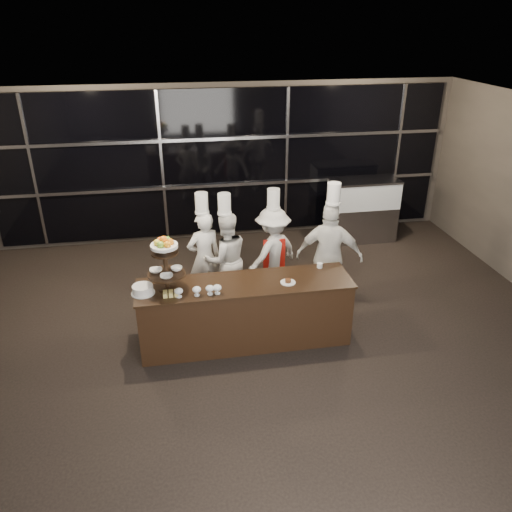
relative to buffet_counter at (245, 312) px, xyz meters
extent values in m
plane|color=black|center=(0.20, -1.25, -0.47)|extent=(10.00, 10.00, 0.00)
plane|color=black|center=(0.20, -1.25, 2.53)|extent=(10.00, 10.00, 0.00)
plane|color=#473F38|center=(0.20, 3.75, 1.03)|extent=(9.00, 0.00, 9.00)
cube|color=black|center=(0.20, 3.69, 1.03)|extent=(8.60, 0.04, 2.80)
cube|color=#A5A5AA|center=(0.20, 3.64, 0.63)|extent=(8.60, 0.06, 0.06)
cube|color=#A5A5AA|center=(0.20, 3.64, 1.53)|extent=(8.60, 0.06, 0.06)
cube|color=#A5A5AA|center=(-3.30, 3.66, 1.03)|extent=(0.05, 0.05, 2.80)
cube|color=#A5A5AA|center=(-1.00, 3.66, 1.03)|extent=(0.05, 0.05, 2.80)
cube|color=#A5A5AA|center=(1.40, 3.66, 1.03)|extent=(0.05, 0.05, 2.80)
cube|color=#A5A5AA|center=(3.70, 3.66, 1.03)|extent=(0.05, 0.05, 2.80)
cube|color=black|center=(0.00, 0.00, -0.02)|extent=(2.80, 0.70, 0.90)
cube|color=black|center=(0.00, 0.00, 0.44)|extent=(2.84, 0.74, 0.03)
cylinder|color=black|center=(-1.00, 0.00, 0.47)|extent=(0.24, 0.24, 0.03)
cylinder|color=black|center=(-1.00, 0.00, 0.80)|extent=(0.06, 0.06, 0.70)
cylinder|color=black|center=(-1.00, 0.00, 0.67)|extent=(0.48, 0.48, 0.02)
cylinder|color=black|center=(-1.00, 0.00, 0.97)|extent=(0.34, 0.34, 0.02)
cylinder|color=white|center=(-1.00, 0.00, 1.02)|extent=(0.10, 0.10, 0.06)
cylinder|color=white|center=(-1.00, 0.00, 1.07)|extent=(0.34, 0.34, 0.04)
sphere|color=orange|center=(-0.92, 0.00, 1.11)|extent=(0.09, 0.09, 0.09)
sphere|color=#5AAA2B|center=(-0.96, 0.07, 1.11)|extent=(0.09, 0.09, 0.09)
sphere|color=#EB5613|center=(-1.04, 0.07, 1.11)|extent=(0.09, 0.09, 0.09)
sphere|color=yellow|center=(-1.08, 0.00, 1.11)|extent=(0.09, 0.09, 0.09)
sphere|color=#78A42A|center=(-1.04, -0.07, 1.11)|extent=(0.09, 0.09, 0.09)
sphere|color=orange|center=(-0.96, -0.07, 1.11)|extent=(0.09, 0.09, 0.09)
sphere|color=orange|center=(-1.00, 0.00, 1.15)|extent=(0.09, 0.09, 0.09)
imported|color=white|center=(-1.13, 0.06, 0.71)|extent=(0.16, 0.16, 0.04)
imported|color=white|center=(-0.87, 0.06, 0.71)|extent=(0.15, 0.15, 0.05)
imported|color=white|center=(-1.00, -0.12, 0.71)|extent=(0.16, 0.16, 0.04)
cylinder|color=silver|center=(-0.87, -0.22, 0.46)|extent=(0.07, 0.07, 0.01)
cylinder|color=silver|center=(-0.87, -0.22, 0.49)|extent=(0.02, 0.02, 0.05)
ellipsoid|color=silver|center=(-0.87, -0.22, 0.54)|extent=(0.11, 0.11, 0.08)
ellipsoid|color=#09D055|center=(-0.87, -0.22, 0.54)|extent=(0.08, 0.08, 0.05)
cylinder|color=silver|center=(-0.64, -0.22, 0.46)|extent=(0.07, 0.07, 0.01)
cylinder|color=silver|center=(-0.64, -0.22, 0.49)|extent=(0.02, 0.02, 0.05)
ellipsoid|color=silver|center=(-0.64, -0.22, 0.54)|extent=(0.11, 0.11, 0.08)
ellipsoid|color=red|center=(-0.64, -0.22, 0.54)|extent=(0.08, 0.08, 0.05)
cylinder|color=silver|center=(-0.48, -0.22, 0.46)|extent=(0.07, 0.07, 0.01)
cylinder|color=silver|center=(-0.48, -0.22, 0.49)|extent=(0.02, 0.02, 0.05)
ellipsoid|color=silver|center=(-0.48, -0.22, 0.54)|extent=(0.11, 0.11, 0.08)
ellipsoid|color=#FFFCB9|center=(-0.48, -0.22, 0.54)|extent=(0.08, 0.08, 0.05)
cylinder|color=silver|center=(-0.39, -0.22, 0.46)|extent=(0.07, 0.07, 0.01)
cylinder|color=silver|center=(-0.39, -0.22, 0.49)|extent=(0.02, 0.02, 0.05)
ellipsoid|color=silver|center=(-0.39, -0.22, 0.54)|extent=(0.11, 0.11, 0.08)
ellipsoid|color=#482A18|center=(-0.39, -0.22, 0.54)|extent=(0.08, 0.08, 0.05)
cylinder|color=white|center=(-1.31, -0.05, 0.46)|extent=(0.30, 0.30, 0.01)
cylinder|color=white|center=(-1.31, -0.05, 0.51)|extent=(0.26, 0.26, 0.10)
cube|color=#D6C268|center=(-1.03, -0.20, 0.48)|extent=(0.06, 0.06, 0.05)
cube|color=#D6C268|center=(-0.96, -0.20, 0.48)|extent=(0.06, 0.06, 0.05)
cube|color=#D6C268|center=(-0.89, -0.20, 0.48)|extent=(0.06, 0.06, 0.05)
cube|color=#D6C268|center=(-1.03, -0.13, 0.48)|extent=(0.06, 0.06, 0.05)
cube|color=#D6C268|center=(-0.96, -0.13, 0.48)|extent=(0.06, 0.06, 0.05)
cube|color=#D6C268|center=(-0.89, -0.13, 0.48)|extent=(0.06, 0.06, 0.05)
cylinder|color=white|center=(0.56, -0.10, 0.46)|extent=(0.20, 0.20, 0.01)
cylinder|color=#4C2814|center=(0.56, -0.10, 0.49)|extent=(0.08, 0.08, 0.04)
cylinder|color=white|center=(1.09, 0.25, 0.49)|extent=(0.08, 0.08, 0.07)
cube|color=#A5A5AA|center=(2.81, 3.05, -0.12)|extent=(1.31, 0.56, 0.70)
cube|color=silver|center=(2.81, 3.05, 0.48)|extent=(1.31, 0.56, 0.50)
cube|color=#FFC67F|center=(2.81, 3.05, 0.48)|extent=(1.22, 0.47, 0.40)
cube|color=#A5A5AA|center=(2.81, 3.05, 0.75)|extent=(1.33, 0.58, 0.04)
imported|color=white|center=(-0.44, 1.20, 0.27)|extent=(0.62, 0.50, 1.48)
cylinder|color=white|center=(-0.44, 1.20, 1.16)|extent=(0.19, 0.19, 0.30)
cylinder|color=white|center=(-0.44, 1.20, 1.02)|extent=(0.21, 0.21, 0.03)
imported|color=white|center=(-0.12, 1.11, 0.28)|extent=(0.81, 0.69, 1.48)
cylinder|color=white|center=(-0.12, 1.11, 1.17)|extent=(0.19, 0.19, 0.30)
cylinder|color=white|center=(-0.12, 1.11, 1.02)|extent=(0.21, 0.21, 0.03)
imported|color=silver|center=(0.62, 1.22, 0.27)|extent=(1.10, 0.97, 1.47)
cylinder|color=white|center=(0.62, 1.22, 1.16)|extent=(0.19, 0.19, 0.30)
cylinder|color=white|center=(0.62, 1.22, 1.01)|extent=(0.21, 0.21, 0.03)
cube|color=#AD140D|center=(0.62, 1.10, 0.27)|extent=(0.34, 0.03, 0.55)
imported|color=white|center=(1.38, 0.71, 0.38)|extent=(1.07, 0.72, 1.68)
cylinder|color=white|center=(1.38, 0.71, 1.37)|extent=(0.19, 0.19, 0.30)
cylinder|color=white|center=(1.38, 0.71, 1.22)|extent=(0.21, 0.21, 0.03)
camera|label=1|loc=(-0.85, -5.67, 3.63)|focal=35.00mm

